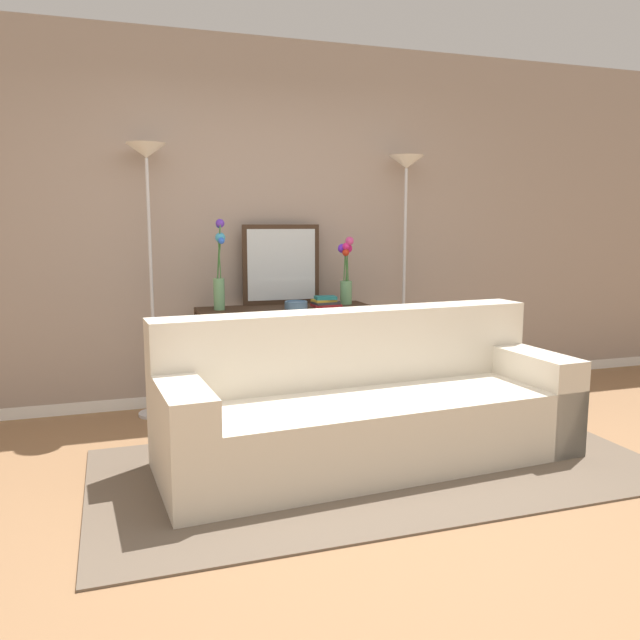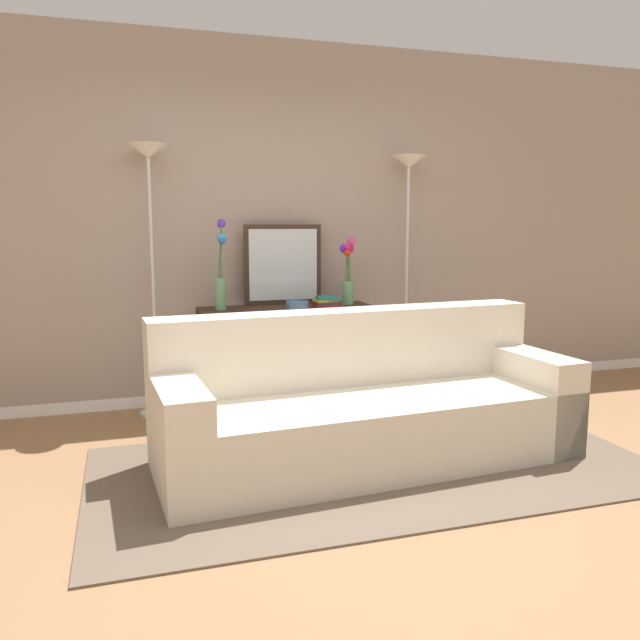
% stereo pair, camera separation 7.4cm
% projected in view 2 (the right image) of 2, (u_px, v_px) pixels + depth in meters
% --- Properties ---
extents(ground_plane, '(16.00, 16.00, 0.02)m').
position_uv_depth(ground_plane, '(334.00, 512.00, 3.15)').
color(ground_plane, '#936B47').
extents(back_wall, '(12.00, 0.15, 2.81)m').
position_uv_depth(back_wall, '(247.00, 224.00, 5.01)').
color(back_wall, white).
rests_on(back_wall, ground).
extents(area_rug, '(3.21, 1.61, 0.01)m').
position_uv_depth(area_rug, '(375.00, 467.00, 3.69)').
color(area_rug, brown).
rests_on(area_rug, ground).
extents(couch, '(2.52, 1.04, 0.88)m').
position_uv_depth(couch, '(365.00, 408.00, 3.79)').
color(couch, beige).
rests_on(couch, ground).
extents(console_table, '(1.33, 0.39, 0.78)m').
position_uv_depth(console_table, '(286.00, 337.00, 4.88)').
color(console_table, '#382619').
rests_on(console_table, ground).
extents(floor_lamp_left, '(0.28, 0.28, 1.96)m').
position_uv_depth(floor_lamp_left, '(150.00, 205.00, 4.51)').
color(floor_lamp_left, silver).
rests_on(floor_lamp_left, ground).
extents(floor_lamp_right, '(0.28, 0.28, 1.95)m').
position_uv_depth(floor_lamp_right, '(408.00, 209.00, 5.10)').
color(floor_lamp_right, silver).
rests_on(floor_lamp_right, ground).
extents(wall_mirror, '(0.61, 0.02, 0.62)m').
position_uv_depth(wall_mirror, '(283.00, 265.00, 4.96)').
color(wall_mirror, '#382619').
rests_on(wall_mirror, console_table).
extents(vase_tall_flowers, '(0.10, 0.11, 0.66)m').
position_uv_depth(vase_tall_flowers, '(221.00, 271.00, 4.65)').
color(vase_tall_flowers, '#669E6B').
rests_on(vase_tall_flowers, console_table).
extents(vase_short_flowers, '(0.12, 0.12, 0.53)m').
position_uv_depth(vase_short_flowers, '(348.00, 272.00, 4.96)').
color(vase_short_flowers, '#669E6B').
rests_on(vase_short_flowers, console_table).
extents(fruit_bowl, '(0.17, 0.17, 0.06)m').
position_uv_depth(fruit_bowl, '(297.00, 305.00, 4.74)').
color(fruit_bowl, '#4C7093').
rests_on(fruit_bowl, console_table).
extents(book_stack, '(0.21, 0.17, 0.08)m').
position_uv_depth(book_stack, '(327.00, 302.00, 4.83)').
color(book_stack, maroon).
rests_on(book_stack, console_table).
extents(book_row_under_console, '(0.27, 0.18, 0.13)m').
position_uv_depth(book_row_under_console, '(236.00, 403.00, 4.84)').
color(book_row_under_console, '#1E7075').
rests_on(book_row_under_console, ground).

